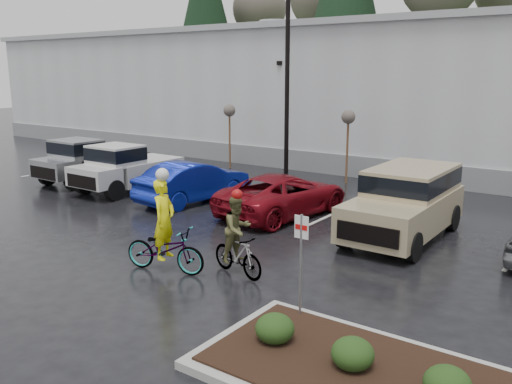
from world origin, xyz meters
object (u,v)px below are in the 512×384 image
Objects in this scene: sapling_mid at (348,121)px; cyclist_hivis at (165,241)px; lamppost at (288,51)px; cyclist_olive at (237,244)px; sapling_west at (229,114)px; car_blue at (194,182)px; fire_lane_sign at (301,254)px; car_red at (283,194)px; pickup_silver at (94,159)px; pickup_white at (133,166)px; suv_tan at (404,204)px.

sapling_mid reaches higher than cyclist_hivis.
lamppost is 4.33× the size of cyclist_olive.
sapling_west is 0.69× the size of car_blue.
fire_lane_sign is 0.47× the size of car_blue.
car_red is 5.78m from cyclist_olive.
fire_lane_sign is 0.42× the size of pickup_silver.
pickup_white is (-0.13, -6.29, -1.75)m from sapling_west.
car_red is 6.23m from cyclist_hivis.
cyclist_hivis reaches higher than cyclist_olive.
car_blue is 7.32m from cyclist_hivis.
pickup_white is at bearing 179.84° from suv_tan.
fire_lane_sign is 2.91m from cyclist_olive.
sapling_mid is 11.35m from pickup_silver.
pickup_white reaches higher than car_red.
sapling_west is 17.46m from fire_lane_sign.
pickup_silver is 2.80m from pickup_white.
cyclist_olive reaches higher than pickup_silver.
car_red is (10.07, -0.05, -0.26)m from pickup_silver.
pickup_silver is 1.12× the size of car_blue.
pickup_silver is 12.30m from cyclist_hivis.
sapling_mid is (2.50, 1.00, -2.96)m from lamppost.
pickup_white is (-6.63, -6.29, -1.75)m from sapling_mid.
car_red is at bearing -8.61° from cyclist_hivis.
lamppost is 2.88× the size of sapling_mid.
lamppost is 12.88m from cyclist_hivis.
sapling_mid is (6.50, 0.00, 0.00)m from sapling_west.
sapling_west is at bearing 64.30° from pickup_silver.
fire_lane_sign is 6.50m from suv_tan.
lamppost reaches higher than cyclist_hivis.
car_blue is at bearing -97.03° from lamppost.
lamppost reaches higher than suv_tan.
pickup_silver is at bearing 2.90° from car_blue.
pickup_white is 1.02× the size of suv_tan.
fire_lane_sign is 13.60m from pickup_white.
cyclist_hivis is 1.22× the size of cyclist_olive.
suv_tan is (11.43, -6.32, -1.70)m from sapling_west.
sapling_mid is at bearing -109.98° from car_blue.
sapling_west is 6.53m from pickup_white.
fire_lane_sign is 16.19m from pickup_silver.
cyclist_olive is (9.40, -5.21, -0.19)m from pickup_white.
suv_tan is (4.93, -6.32, -1.70)m from sapling_mid.
car_red is at bearing 177.36° from suv_tan.
cyclist_hivis is at bearing 173.57° from fire_lane_sign.
car_red is 2.41× the size of cyclist_olive.
pickup_white is at bearing -91.20° from sapling_west.
suv_tan is at bearing -175.28° from car_red.
pickup_silver and pickup_white have the same top height.
suv_tan is at bearing -52.06° from sapling_mid.
cyclist_hivis is (10.59, -6.26, -0.19)m from pickup_silver.
pickup_silver is 14.36m from suv_tan.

